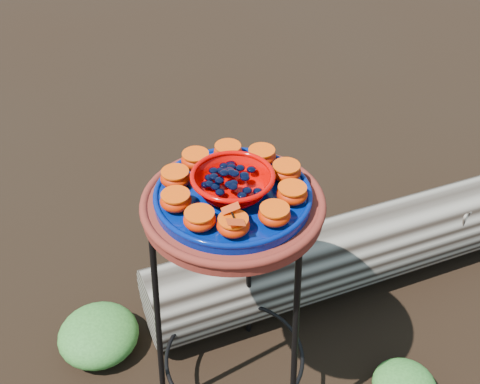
% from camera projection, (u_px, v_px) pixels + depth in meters
% --- Properties ---
extents(plant_stand, '(0.44, 0.44, 0.70)m').
position_uv_depth(plant_stand, '(234.00, 310.00, 1.63)').
color(plant_stand, black).
rests_on(plant_stand, ground).
extents(terracotta_saucer, '(0.42, 0.42, 0.03)m').
position_uv_depth(terracotta_saucer, '(233.00, 206.00, 1.40)').
color(terracotta_saucer, maroon).
rests_on(terracotta_saucer, plant_stand).
extents(cobalt_plate, '(0.36, 0.36, 0.02)m').
position_uv_depth(cobalt_plate, '(233.00, 197.00, 1.38)').
color(cobalt_plate, '#000F64').
rests_on(cobalt_plate, terracotta_saucer).
extents(red_bowl, '(0.18, 0.18, 0.05)m').
position_uv_depth(red_bowl, '(233.00, 184.00, 1.36)').
color(red_bowl, '#C80200').
rests_on(red_bowl, cobalt_plate).
extents(glass_gems, '(0.14, 0.14, 0.02)m').
position_uv_depth(glass_gems, '(233.00, 170.00, 1.33)').
color(glass_gems, black).
rests_on(glass_gems, red_bowl).
extents(orange_half_0, '(0.07, 0.07, 0.04)m').
position_uv_depth(orange_half_0, '(233.00, 225.00, 1.25)').
color(orange_half_0, '#AD0B01').
rests_on(orange_half_0, cobalt_plate).
extents(orange_half_1, '(0.07, 0.07, 0.04)m').
position_uv_depth(orange_half_1, '(274.00, 215.00, 1.28)').
color(orange_half_1, '#AD0B01').
rests_on(orange_half_1, cobalt_plate).
extents(orange_half_2, '(0.07, 0.07, 0.04)m').
position_uv_depth(orange_half_2, '(292.00, 194.00, 1.34)').
color(orange_half_2, '#AD0B01').
rests_on(orange_half_2, cobalt_plate).
extents(orange_half_3, '(0.07, 0.07, 0.04)m').
position_uv_depth(orange_half_3, '(286.00, 172.00, 1.40)').
color(orange_half_3, '#AD0B01').
rests_on(orange_half_3, cobalt_plate).
extents(orange_half_4, '(0.07, 0.07, 0.04)m').
position_uv_depth(orange_half_4, '(262.00, 156.00, 1.45)').
color(orange_half_4, '#AD0B01').
rests_on(orange_half_4, cobalt_plate).
extents(orange_half_5, '(0.07, 0.07, 0.04)m').
position_uv_depth(orange_half_5, '(228.00, 152.00, 1.47)').
color(orange_half_5, '#AD0B01').
rests_on(orange_half_5, cobalt_plate).
extents(orange_half_6, '(0.07, 0.07, 0.04)m').
position_uv_depth(orange_half_6, '(196.00, 160.00, 1.44)').
color(orange_half_6, '#AD0B01').
rests_on(orange_half_6, cobalt_plate).
extents(orange_half_7, '(0.07, 0.07, 0.04)m').
position_uv_depth(orange_half_7, '(175.00, 178.00, 1.38)').
color(orange_half_7, '#AD0B01').
rests_on(orange_half_7, cobalt_plate).
extents(orange_half_8, '(0.07, 0.07, 0.04)m').
position_uv_depth(orange_half_8, '(176.00, 201.00, 1.32)').
color(orange_half_8, '#AD0B01').
rests_on(orange_half_8, cobalt_plate).
extents(orange_half_9, '(0.07, 0.07, 0.04)m').
position_uv_depth(orange_half_9, '(200.00, 220.00, 1.27)').
color(orange_half_9, '#AD0B01').
rests_on(orange_half_9, cobalt_plate).
extents(butterfly, '(0.10, 0.08, 0.01)m').
position_uv_depth(butterfly, '(233.00, 216.00, 1.24)').
color(butterfly, '#BA300D').
rests_on(butterfly, orange_half_0).
extents(driftwood_log, '(1.40, 1.11, 0.27)m').
position_uv_depth(driftwood_log, '(346.00, 252.00, 2.11)').
color(driftwood_log, black).
rests_on(driftwood_log, ground).
extents(foliage_left, '(0.26, 0.26, 0.13)m').
position_uv_depth(foliage_left, '(98.00, 334.00, 1.92)').
color(foliage_left, '#26561E').
rests_on(foliage_left, ground).
extents(foliage_back, '(0.34, 0.34, 0.17)m').
position_uv_depth(foliage_back, '(253.00, 233.00, 2.26)').
color(foliage_back, '#26561E').
rests_on(foliage_back, ground).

